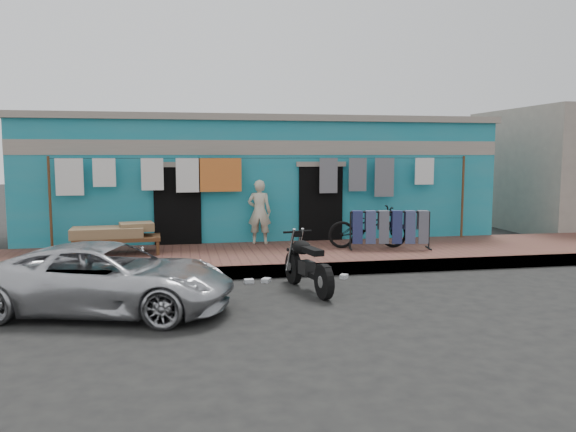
% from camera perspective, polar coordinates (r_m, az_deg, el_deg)
% --- Properties ---
extents(ground, '(80.00, 80.00, 0.00)m').
position_cam_1_polar(ground, '(9.58, 2.26, -8.14)').
color(ground, black).
rests_on(ground, ground).
extents(sidewalk, '(28.00, 3.00, 0.25)m').
position_cam_1_polar(sidewalk, '(12.42, -0.86, -4.21)').
color(sidewalk, brown).
rests_on(sidewalk, ground).
extents(curb, '(28.00, 0.10, 0.25)m').
position_cam_1_polar(curb, '(11.02, 0.44, -5.55)').
color(curb, gray).
rests_on(curb, ground).
extents(building, '(12.20, 5.20, 3.36)m').
position_cam_1_polar(building, '(16.17, -3.31, 3.77)').
color(building, teal).
rests_on(building, ground).
extents(clothesline, '(10.06, 0.06, 2.10)m').
position_cam_1_polar(clothesline, '(13.40, -3.79, 3.80)').
color(clothesline, brown).
rests_on(clothesline, sidewalk).
extents(car, '(4.19, 2.73, 1.09)m').
position_cam_1_polar(car, '(8.93, -17.80, -5.92)').
color(car, silver).
rests_on(car, ground).
extents(seated_person, '(0.62, 0.48, 1.54)m').
position_cam_1_polar(seated_person, '(13.43, -2.93, 0.42)').
color(seated_person, beige).
rests_on(seated_person, sidewalk).
extents(bicycle, '(1.87, 0.82, 1.17)m').
position_cam_1_polar(bicycle, '(12.97, 8.12, -0.65)').
color(bicycle, black).
rests_on(bicycle, sidewalk).
extents(motorcycle, '(1.23, 1.81, 1.01)m').
position_cam_1_polar(motorcycle, '(9.82, 2.03, -4.74)').
color(motorcycle, black).
rests_on(motorcycle, ground).
extents(charpoy, '(1.97, 1.08, 0.64)m').
position_cam_1_polar(charpoy, '(12.60, -16.92, -2.29)').
color(charpoy, brown).
rests_on(charpoy, sidewalk).
extents(jeans_rack, '(2.01, 1.02, 0.90)m').
position_cam_1_polar(jeans_rack, '(12.91, 10.30, -1.33)').
color(jeans_rack, black).
rests_on(jeans_rack, sidewalk).
extents(litter_a, '(0.18, 0.14, 0.07)m').
position_cam_1_polar(litter_a, '(10.53, -3.99, -6.62)').
color(litter_a, silver).
rests_on(litter_a, ground).
extents(litter_b, '(0.20, 0.21, 0.08)m').
position_cam_1_polar(litter_b, '(10.93, 5.70, -6.14)').
color(litter_b, silver).
rests_on(litter_b, ground).
extents(litter_c, '(0.21, 0.23, 0.07)m').
position_cam_1_polar(litter_c, '(10.60, -2.23, -6.53)').
color(litter_c, silver).
rests_on(litter_c, ground).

